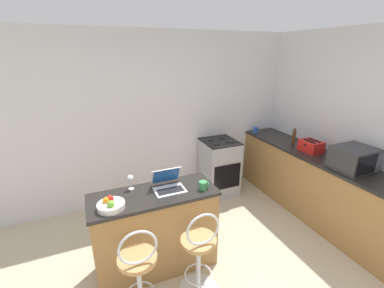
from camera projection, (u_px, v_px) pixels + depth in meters
name	position (u px, v px, depth m)	size (l,w,h in m)	color
wall_back	(144.00, 121.00, 3.89)	(12.00, 0.06, 2.60)	silver
breakfast_bar	(156.00, 231.00, 2.76)	(1.30, 0.51, 0.93)	#9E703D
counter_right	(318.00, 187.00, 3.67)	(0.59, 2.93, 0.93)	#9E703D
bar_stool_near	(139.00, 276.00, 2.23)	(0.40, 0.40, 0.98)	silver
bar_stool_far	(199.00, 256.00, 2.44)	(0.40, 0.40, 0.98)	silver
laptop	(168.00, 184.00, 2.69)	(0.32, 0.28, 0.21)	#B7BABF
microwave	(354.00, 159.00, 3.09)	(0.45, 0.39, 0.29)	#2D2D30
toaster	(311.00, 146.00, 3.68)	(0.25, 0.29, 0.16)	red
stove_range	(219.00, 167.00, 4.30)	(0.54, 0.57, 0.94)	#9EA3A8
fruit_bowl	(111.00, 205.00, 2.34)	(0.25, 0.25, 0.11)	silver
pepper_mill	(294.00, 136.00, 3.98)	(0.06, 0.06, 0.25)	#4C2D19
wine_glass_tall	(130.00, 179.00, 2.65)	(0.07, 0.07, 0.16)	silver
mug_blue	(255.00, 130.00, 4.54)	(0.10, 0.08, 0.10)	#2D51AD
mug_green	(203.00, 185.00, 2.67)	(0.10, 0.09, 0.09)	#338447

